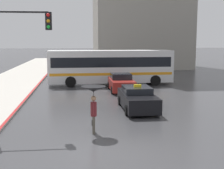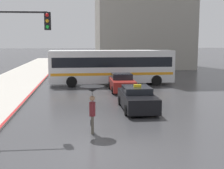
{
  "view_description": "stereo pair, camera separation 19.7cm",
  "coord_description": "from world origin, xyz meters",
  "px_view_note": "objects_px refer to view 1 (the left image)",
  "views": [
    {
      "loc": [
        -1.53,
        -10.78,
        4.15
      ],
      "look_at": [
        0.61,
        8.32,
        1.4
      ],
      "focal_mm": 50.0,
      "sensor_mm": 36.0,
      "label": 1
    },
    {
      "loc": [
        -1.34,
        -10.8,
        4.15
      ],
      "look_at": [
        0.61,
        8.32,
        1.4
      ],
      "focal_mm": 50.0,
      "sensor_mm": 36.0,
      "label": 2
    }
  ],
  "objects_px": {
    "sedan_red": "(121,83)",
    "city_bus": "(110,66)",
    "pedestrian_with_umbrella": "(93,95)",
    "taxi": "(137,99)",
    "traffic_light": "(14,45)"
  },
  "relations": [
    {
      "from": "sedan_red",
      "to": "city_bus",
      "type": "bearing_deg",
      "value": -83.32
    },
    {
      "from": "pedestrian_with_umbrella",
      "to": "sedan_red",
      "type": "bearing_deg",
      "value": -9.26
    },
    {
      "from": "city_bus",
      "to": "taxi",
      "type": "bearing_deg",
      "value": 1.35
    },
    {
      "from": "taxi",
      "to": "pedestrian_with_umbrella",
      "type": "xyz_separation_m",
      "value": [
        -2.86,
        -4.61,
        1.1
      ]
    },
    {
      "from": "pedestrian_with_umbrella",
      "to": "traffic_light",
      "type": "distance_m",
      "value": 4.28
    },
    {
      "from": "taxi",
      "to": "traffic_light",
      "type": "bearing_deg",
      "value": 28.92
    },
    {
      "from": "city_bus",
      "to": "sedan_red",
      "type": "bearing_deg",
      "value": 5.51
    },
    {
      "from": "sedan_red",
      "to": "pedestrian_with_umbrella",
      "type": "relative_size",
      "value": 1.9
    },
    {
      "from": "sedan_red",
      "to": "taxi",
      "type": "bearing_deg",
      "value": 90.14
    },
    {
      "from": "pedestrian_with_umbrella",
      "to": "traffic_light",
      "type": "height_order",
      "value": "traffic_light"
    },
    {
      "from": "taxi",
      "to": "traffic_light",
      "type": "relative_size",
      "value": 0.81
    },
    {
      "from": "city_bus",
      "to": "pedestrian_with_umbrella",
      "type": "bearing_deg",
      "value": -10.06
    },
    {
      "from": "taxi",
      "to": "sedan_red",
      "type": "distance_m",
      "value": 6.83
    },
    {
      "from": "city_bus",
      "to": "traffic_light",
      "type": "relative_size",
      "value": 2.01
    },
    {
      "from": "taxi",
      "to": "city_bus",
      "type": "bearing_deg",
      "value": -87.49
    }
  ]
}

